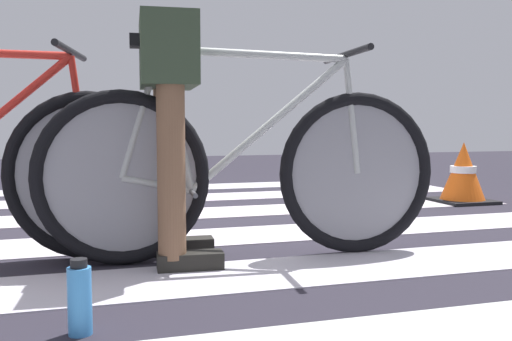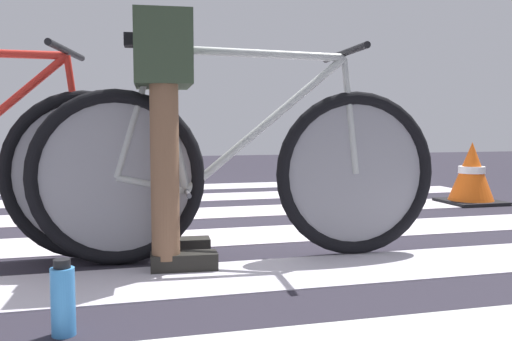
{
  "view_description": "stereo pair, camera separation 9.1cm",
  "coord_description": "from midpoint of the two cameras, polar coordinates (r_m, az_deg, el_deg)",
  "views": [
    {
      "loc": [
        -0.38,
        -2.98,
        0.6
      ],
      "look_at": [
        0.45,
        -0.2,
        0.35
      ],
      "focal_mm": 39.15,
      "sensor_mm": 36.0,
      "label": 1
    },
    {
      "loc": [
        -0.29,
        -2.98,
        0.6
      ],
      "look_at": [
        0.45,
        -0.2,
        0.35
      ],
      "focal_mm": 39.15,
      "sensor_mm": 36.0,
      "label": 2
    }
  ],
  "objects": [
    {
      "name": "crosswalk_markings",
      "position": [
        3.21,
        -10.47,
        -5.63
      ],
      "size": [
        5.43,
        4.22,
        0.0
      ],
      "color": "silver",
      "rests_on": "ground"
    },
    {
      "name": "water_bottle",
      "position": [
        1.64,
        -19.19,
        -12.42
      ],
      "size": [
        0.07,
        0.07,
        0.21
      ],
      "color": "#3B88D1",
      "rests_on": "ground"
    },
    {
      "name": "bicycle_1_of_2",
      "position": [
        2.36,
        -2.3,
        0.12
      ],
      "size": [
        1.74,
        0.52,
        0.93
      ],
      "rotation": [
        0.0,
        0.0,
        -0.07
      ],
      "color": "black",
      "rests_on": "ground"
    },
    {
      "name": "ground",
      "position": [
        3.06,
        -10.02,
        -6.37
      ],
      "size": [
        18.0,
        14.0,
        0.02
      ],
      "color": "#28252F"
    },
    {
      "name": "traffic_cone",
      "position": [
        4.35,
        19.92,
        -0.37
      ],
      "size": [
        0.39,
        0.39,
        0.45
      ],
      "color": "black",
      "rests_on": "ground"
    },
    {
      "name": "cyclist_1_of_2",
      "position": [
        2.32,
        -9.96,
        6.55
      ],
      "size": [
        0.34,
        0.42,
        1.01
      ],
      "rotation": [
        0.0,
        0.0,
        -0.07
      ],
      "color": "brown",
      "rests_on": "ground"
    }
  ]
}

